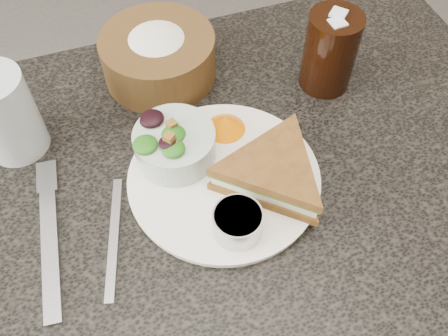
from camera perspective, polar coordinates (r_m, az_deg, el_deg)
The scene contains 11 objects.
dining_table at distance 1.00m, azimuth -1.07°, elevation -14.73°, with size 1.00×0.70×0.75m, color black.
dinner_plate at distance 0.67m, azimuth 0.00°, elevation -1.22°, with size 0.26×0.26×0.01m, color white.
sandwich at distance 0.65m, azimuth 5.65°, elevation -0.46°, with size 0.17×0.17×0.05m, color brown, non-canonical shape.
salad_bowl at distance 0.67m, azimuth -5.69°, elevation 3.10°, with size 0.11×0.11×0.06m, color #A6B7AE, non-canonical shape.
dressing_ramekin at distance 0.61m, azimuth 1.57°, elevation -6.27°, with size 0.06×0.06×0.04m, color #B3B3B3.
orange_wedge at distance 0.71m, azimuth 0.17°, elevation 5.17°, with size 0.06×0.06×0.03m, color orange.
fork at distance 0.66m, azimuth -19.29°, elevation -8.18°, with size 0.02×0.21×0.01m, color #9C9DA0.
knife at distance 0.65m, azimuth -12.47°, elevation -7.69°, with size 0.01×0.17×0.00m, color #98989A.
bread_basket at distance 0.78m, azimuth -7.57°, elevation 13.18°, with size 0.17×0.17×0.10m, color brown, non-canonical shape.
cola_glass at distance 0.77m, azimuth 12.09°, elevation 13.23°, with size 0.08×0.08×0.13m, color black, non-canonical shape.
water_glass at distance 0.73m, azimuth -23.78°, elevation 5.61°, with size 0.08×0.08×0.13m, color #B3BFC4.
Camera 1 is at (-0.10, -0.34, 1.31)m, focal length 40.00 mm.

